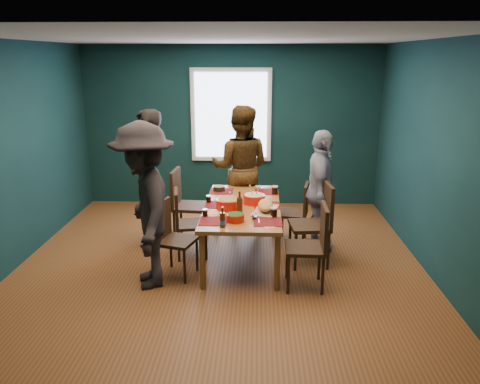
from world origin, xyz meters
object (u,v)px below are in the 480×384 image
at_px(person_back, 241,168).
at_px(cutting_board, 265,206).
at_px(chair_left_mid, 185,218).
at_px(person_right, 320,191).
at_px(dining_table, 242,210).
at_px(person_far_left, 149,179).
at_px(person_near_left, 145,206).
at_px(chair_left_near, 170,233).
at_px(chair_right_near, 314,240).
at_px(bowl_dumpling, 254,198).
at_px(chair_right_mid, 318,218).
at_px(bowl_salad, 229,203).
at_px(bowl_herbs, 235,217).
at_px(chair_right_far, 299,208).
at_px(chair_left_far, 184,199).

height_order(person_back, cutting_board, person_back).
distance_m(chair_left_mid, person_right, 1.80).
height_order(dining_table, person_far_left, person_far_left).
bearing_deg(chair_left_mid, person_near_left, -121.71).
distance_m(chair_left_near, chair_right_near, 1.66).
bearing_deg(cutting_board, bowl_dumpling, 125.88).
relative_size(chair_right_mid, bowl_salad, 3.38).
bearing_deg(bowl_salad, bowl_herbs, -77.68).
distance_m(chair_left_mid, bowl_dumpling, 0.92).
height_order(chair_right_far, bowl_dumpling, bowl_dumpling).
bearing_deg(chair_right_mid, cutting_board, -176.33).
height_order(chair_left_mid, chair_right_far, chair_left_mid).
bearing_deg(chair_left_near, person_right, 41.92).
relative_size(person_near_left, bowl_salad, 6.08).
height_order(chair_right_far, person_back, person_back).
xyz_separation_m(chair_left_near, bowl_herbs, (0.77, -0.09, 0.24)).
height_order(bowl_salad, bowl_herbs, bowl_salad).
bearing_deg(chair_right_far, bowl_herbs, -114.13).
bearing_deg(chair_right_near, person_right, 81.40).
height_order(person_back, person_right, person_back).
height_order(person_right, bowl_salad, person_right).
height_order(person_far_left, person_right, person_far_left).
bearing_deg(person_right, chair_left_mid, 106.46).
xyz_separation_m(chair_left_near, chair_right_mid, (1.76, 0.38, 0.08)).
height_order(person_far_left, person_back, person_far_left).
height_order(dining_table, chair_left_far, chair_left_far).
bearing_deg(person_right, dining_table, 115.34).
distance_m(chair_left_far, cutting_board, 1.41).
relative_size(chair_left_far, person_right, 0.63).
bearing_deg(chair_right_mid, person_right, 74.86).
relative_size(chair_right_near, bowl_dumpling, 3.44).
height_order(chair_right_far, person_far_left, person_far_left).
relative_size(chair_right_mid, bowl_herbs, 5.05).
relative_size(chair_left_far, chair_right_far, 1.20).
xyz_separation_m(dining_table, chair_right_far, (0.76, 0.57, -0.15)).
bearing_deg(bowl_salad, dining_table, 42.19).
distance_m(chair_left_far, bowl_herbs, 1.44).
xyz_separation_m(dining_table, chair_left_mid, (-0.74, 0.03, -0.13)).
relative_size(person_back, cutting_board, 2.90).
height_order(chair_right_mid, person_right, person_right).
bearing_deg(person_right, bowl_herbs, 137.59).
relative_size(dining_table, chair_left_far, 1.86).
relative_size(bowl_salad, bowl_dumpling, 1.10).
bearing_deg(person_far_left, person_back, 106.06).
height_order(chair_right_mid, person_back, person_back).
relative_size(chair_right_far, person_back, 0.46).
bearing_deg(bowl_herbs, person_near_left, -171.41).
bearing_deg(bowl_dumpling, person_right, 17.55).
xyz_separation_m(chair_right_near, cutting_board, (-0.53, 0.53, 0.22)).
relative_size(chair_left_mid, person_back, 0.48).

